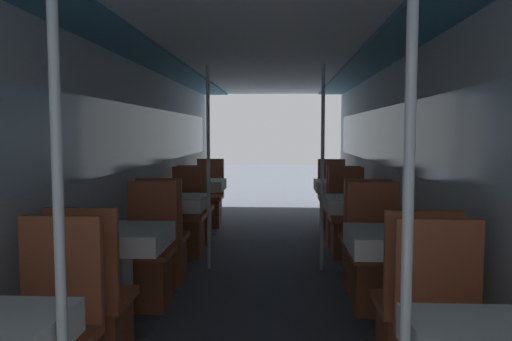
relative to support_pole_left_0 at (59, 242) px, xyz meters
name	(u,v)px	position (x,y,z in m)	size (l,w,h in m)	color
wall_left	(121,168)	(-0.69, 2.76, 0.04)	(0.05, 9.67, 2.06)	silver
wall_right	(409,169)	(1.84, 2.76, 0.04)	(0.05, 9.67, 2.06)	silver
ceiling_panel	(263,50)	(0.57, 2.76, 1.07)	(2.54, 9.67, 0.07)	silver
support_pole_left_0	(59,242)	(0.00, 0.00, 0.00)	(0.04, 0.04, 2.06)	silver
dining_table_left_1	(125,246)	(-0.33, 1.69, -0.41)	(0.58, 0.58, 0.74)	#4C4C51
chair_left_near_1	(94,323)	(-0.33, 1.12, -0.72)	(0.40, 0.40, 0.99)	brown
chair_left_far_1	(148,269)	(-0.33, 2.25, -0.72)	(0.40, 0.40, 0.99)	brown
dining_table_left_2	(177,208)	(-0.33, 3.37, -0.41)	(0.58, 0.58, 0.74)	#4C4C51
chair_left_near_2	(164,252)	(-0.33, 2.81, -0.72)	(0.40, 0.40, 0.99)	brown
chair_left_far_2	(188,228)	(-0.33, 3.94, -0.72)	(0.40, 0.40, 0.99)	brown
support_pole_left_2	(208,168)	(0.00, 3.37, 0.00)	(0.04, 0.04, 2.06)	silver
dining_table_left_3	(203,189)	(-0.33, 5.06, -0.41)	(0.58, 0.58, 0.74)	#4C4C51
chair_left_near_3	(196,220)	(-0.33, 4.49, -0.72)	(0.40, 0.40, 0.99)	brown
chair_left_far_3	(209,206)	(-0.33, 5.63, -0.72)	(0.40, 0.40, 0.99)	brown
support_pole_right_0	(407,246)	(1.14, 0.00, 0.00)	(0.04, 0.04, 2.06)	silver
dining_table_right_1	(392,249)	(1.47, 1.69, -0.41)	(0.58, 0.58, 0.74)	#4C4C51
chair_right_near_1	(413,330)	(1.47, 1.12, -0.72)	(0.40, 0.40, 0.99)	brown
chair_right_far_1	(375,272)	(1.47, 2.25, -0.72)	(0.40, 0.40, 0.99)	brown
dining_table_right_2	(355,209)	(1.47, 3.37, -0.41)	(0.58, 0.58, 0.74)	#4C4C51
chair_right_near_2	(364,255)	(1.47, 2.81, -0.72)	(0.40, 0.40, 0.99)	brown
chair_right_far_2	(347,230)	(1.47, 3.94, -0.72)	(0.40, 0.40, 0.99)	brown
support_pole_right_2	(322,169)	(1.14, 3.37, 0.00)	(0.04, 0.04, 2.06)	silver
dining_table_right_3	(337,190)	(1.47, 5.06, -0.41)	(0.58, 0.58, 0.74)	#4C4C51
chair_right_near_3	(341,221)	(1.47, 4.49, -0.72)	(0.40, 0.40, 0.99)	brown
chair_right_far_3	(332,207)	(1.47, 5.63, -0.72)	(0.40, 0.40, 0.99)	brown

